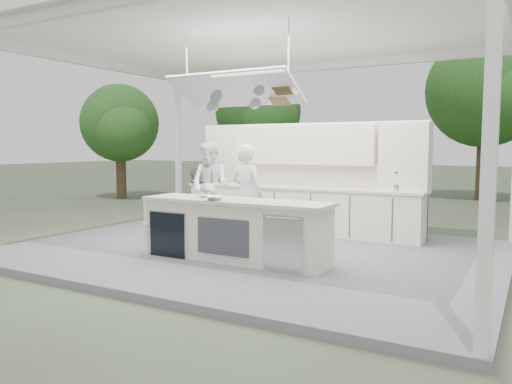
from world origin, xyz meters
The scene contains 12 objects.
ground centered at (0.00, 0.00, 0.00)m, with size 90.00×90.00×0.00m, color #46563B.
stage_deck centered at (0.00, 0.00, 0.06)m, with size 8.00×6.00×0.12m, color slate.
tent centered at (0.00, -0.01, 3.71)m, with size 8.20×6.20×3.86m.
demo_island centered at (0.18, -0.91, 0.60)m, with size 3.10×0.79×0.95m.
back_counter centered at (0.00, 1.90, 0.60)m, with size 5.08×0.72×0.95m.
back_wall_unit centered at (0.44, 2.11, 1.57)m, with size 5.05×0.48×2.25m.
tree_cluster centered at (-0.16, 9.77, 3.29)m, with size 19.55×9.40×5.85m.
head_chef centered at (-0.28, 0.28, 1.02)m, with size 0.66×0.43×1.80m, color silver.
sous_chef centered at (-1.96, 1.55, 1.05)m, with size 0.91×0.71×1.86m, color white.
toaster_oven centered at (-2.20, 1.70, 1.22)m, with size 0.56×0.38×0.31m, color silver.
bowl_large centered at (-0.01, -1.15, 1.10)m, with size 0.28×0.28×0.07m, color silver.
bowl_small centered at (-0.40, -0.87, 1.11)m, with size 0.23×0.23×0.07m, color silver.
Camera 1 is at (4.25, -7.40, 1.89)m, focal length 35.00 mm.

